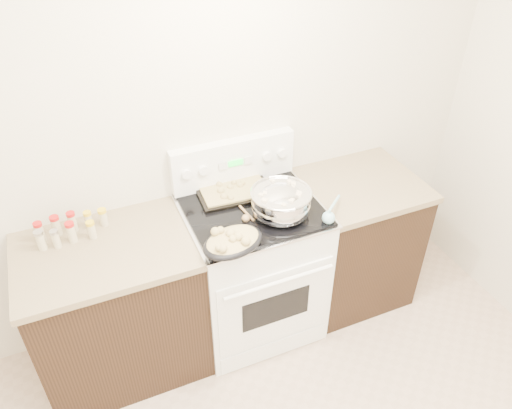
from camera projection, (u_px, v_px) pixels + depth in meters
room_shell at (345, 312)px, 1.21m from camera, size 4.10×3.60×2.75m
counter_left at (119, 308)px, 2.85m from camera, size 0.93×0.67×0.92m
counter_right at (352, 239)px, 3.35m from camera, size 0.73×0.67×0.92m
kitchen_range at (253, 266)px, 3.10m from camera, size 0.78×0.73×1.22m
mixing_bowl at (281, 203)px, 2.73m from camera, size 0.43×0.43×0.20m
roasting_pan at (233, 241)px, 2.52m from camera, size 0.38×0.31×0.11m
baking_sheet at (234, 190)px, 2.93m from camera, size 0.44×0.32×0.06m
wooden_spoon at (244, 214)px, 2.76m from camera, size 0.06×0.28×0.04m
blue_ladle at (329, 216)px, 2.71m from camera, size 0.20×0.20×0.09m
spice_jars at (68, 228)px, 2.62m from camera, size 0.37×0.15×0.12m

